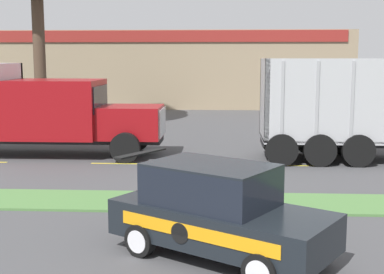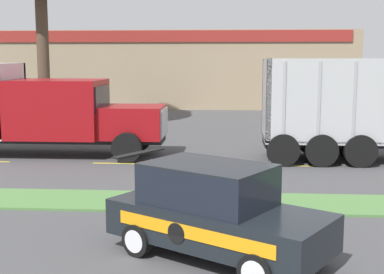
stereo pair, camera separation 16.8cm
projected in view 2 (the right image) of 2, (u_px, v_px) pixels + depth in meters
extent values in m
cube|color=#517F42|center=(246.00, 203.00, 13.41)|extent=(120.00, 1.87, 0.06)
cube|color=yellow|center=(127.00, 163.00, 18.56)|extent=(2.40, 0.14, 0.01)
cube|color=yellow|center=(284.00, 166.00, 18.19)|extent=(2.40, 0.14, 0.01)
cube|color=maroon|center=(133.00, 122.00, 19.78)|extent=(2.28, 2.09, 1.17)
cube|color=#B7B7BC|center=(164.00, 122.00, 19.70)|extent=(0.06, 1.79, 1.00)
cube|color=maroon|center=(58.00, 108.00, 19.91)|extent=(3.35, 2.55, 2.13)
cube|color=black|center=(103.00, 99.00, 19.74)|extent=(0.04, 2.17, 0.96)
cylinder|color=silver|center=(1.00, 88.00, 19.10)|extent=(0.14, 0.14, 1.62)
cube|color=silver|center=(12.00, 99.00, 19.98)|extent=(0.16, 2.55, 2.67)
cylinder|color=black|center=(127.00, 148.00, 18.66)|extent=(1.06, 0.30, 1.06)
cylinder|color=black|center=(139.00, 137.00, 21.14)|extent=(1.06, 0.30, 1.06)
cube|color=#B7B7BC|center=(345.00, 139.00, 19.02)|extent=(5.76, 2.39, 0.12)
cube|color=#B7B7BC|center=(266.00, 99.00, 19.00)|extent=(0.16, 2.39, 2.83)
cube|color=#B7B7BC|center=(354.00, 102.00, 17.71)|extent=(5.76, 0.16, 2.83)
cube|color=#B7B7BC|center=(340.00, 97.00, 19.91)|extent=(5.76, 0.16, 2.83)
cube|color=#A3A3A8|center=(284.00, 101.00, 17.77)|extent=(0.10, 0.04, 2.69)
cube|color=#A3A3A8|center=(319.00, 102.00, 17.69)|extent=(0.10, 0.04, 2.69)
cube|color=#A3A3A8|center=(354.00, 102.00, 17.61)|extent=(0.10, 0.04, 2.69)
cylinder|color=black|center=(283.00, 150.00, 18.05)|extent=(1.10, 0.30, 1.10)
cylinder|color=black|center=(277.00, 140.00, 20.37)|extent=(1.10, 0.30, 1.10)
cylinder|color=black|center=(322.00, 151.00, 17.96)|extent=(1.10, 0.30, 1.10)
cylinder|color=black|center=(311.00, 140.00, 20.28)|extent=(1.10, 0.30, 1.10)
cylinder|color=black|center=(360.00, 151.00, 17.87)|extent=(1.10, 0.30, 1.10)
cylinder|color=black|center=(345.00, 140.00, 20.19)|extent=(1.10, 0.30, 1.10)
cube|color=black|center=(219.00, 224.00, 9.73)|extent=(4.34, 3.62, 0.67)
cube|color=black|center=(208.00, 185.00, 9.77)|extent=(2.69, 2.47, 0.71)
cube|color=black|center=(208.00, 165.00, 9.72)|extent=(2.69, 2.47, 0.04)
cube|color=black|center=(139.00, 153.00, 10.70)|extent=(0.90, 1.27, 0.03)
cube|color=orange|center=(190.00, 233.00, 9.03)|extent=(2.74, 1.74, 0.23)
cylinder|color=black|center=(176.00, 233.00, 9.22)|extent=(0.32, 0.20, 0.37)
cylinder|color=black|center=(256.00, 272.00, 8.39)|extent=(0.62, 0.50, 0.61)
cylinder|color=silver|center=(253.00, 274.00, 8.31)|extent=(0.37, 0.24, 0.43)
cylinder|color=black|center=(301.00, 243.00, 9.70)|extent=(0.62, 0.50, 0.61)
cylinder|color=silver|center=(304.00, 242.00, 9.78)|extent=(0.37, 0.24, 0.43)
cylinder|color=black|center=(137.00, 240.00, 9.87)|extent=(0.62, 0.50, 0.61)
cylinder|color=silver|center=(133.00, 242.00, 9.78)|extent=(0.37, 0.24, 0.43)
cylinder|color=black|center=(190.00, 219.00, 11.17)|extent=(0.62, 0.50, 0.61)
cylinder|color=silver|center=(193.00, 218.00, 11.26)|extent=(0.37, 0.24, 0.43)
cube|color=#9E896B|center=(163.00, 68.00, 43.41)|extent=(28.93, 12.00, 5.57)
cube|color=maroon|center=(152.00, 36.00, 37.10)|extent=(27.49, 0.10, 0.80)
cylinder|color=brown|center=(43.00, 51.00, 26.49)|extent=(0.59, 0.59, 7.98)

